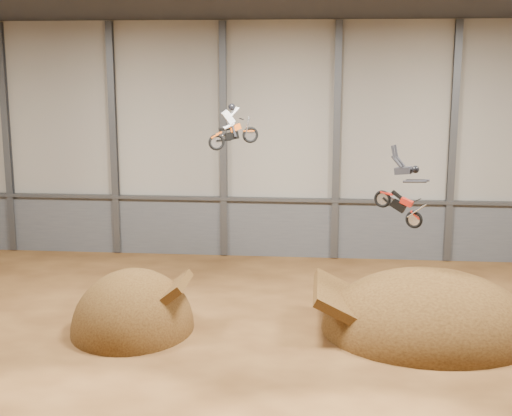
{
  "coord_description": "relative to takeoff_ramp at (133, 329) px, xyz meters",
  "views": [
    {
      "loc": [
        2.46,
        -26.99,
        11.63
      ],
      "look_at": [
        -0.4,
        4.0,
        5.23
      ],
      "focal_mm": 50.0,
      "sensor_mm": 36.0,
      "label": 1
    }
  ],
  "objects": [
    {
      "name": "fmx_rider_a",
      "position": [
        4.16,
        3.53,
        8.85
      ],
      "size": [
        2.87,
        1.74,
        2.54
      ],
      "primitive_type": null,
      "rotation": [
        0.0,
        -0.18,
        0.33
      ],
      "color": "#D15211"
    },
    {
      "name": "back_wall",
      "position": [
        5.7,
        12.77,
        7.0
      ],
      "size": [
        40.0,
        0.1,
        14.0
      ],
      "primitive_type": "cube",
      "color": "#9F998D",
      "rests_on": "ground"
    },
    {
      "name": "fmx_rider_b",
      "position": [
        11.35,
        1.3,
        6.43
      ],
      "size": [
        4.04,
        2.61,
        3.86
      ],
      "primitive_type": null,
      "rotation": [
        0.0,
        0.47,
        -0.46
      ],
      "color": "#B62013"
    },
    {
      "name": "steel_column_3",
      "position": [
        9.04,
        12.57,
        7.0
      ],
      "size": [
        0.4,
        0.36,
        13.9
      ],
      "primitive_type": "cube",
      "color": "#47494F",
      "rests_on": "ground"
    },
    {
      "name": "lower_band_back",
      "position": [
        5.7,
        12.67,
        1.75
      ],
      "size": [
        39.8,
        0.18,
        3.5
      ],
      "primitive_type": "cube",
      "color": "#53555A",
      "rests_on": "ground"
    },
    {
      "name": "steel_column_4",
      "position": [
        15.7,
        12.57,
        7.0
      ],
      "size": [
        0.4,
        0.36,
        13.9
      ],
      "primitive_type": "cube",
      "color": "#47494F",
      "rests_on": "ground"
    },
    {
      "name": "steel_column_2",
      "position": [
        2.37,
        12.57,
        7.0
      ],
      "size": [
        0.4,
        0.36,
        13.9
      ],
      "primitive_type": "cube",
      "color": "#47494F",
      "rests_on": "ground"
    },
    {
      "name": "takeoff_ramp",
      "position": [
        0.0,
        0.0,
        0.0
      ],
      "size": [
        5.36,
        6.19,
        5.36
      ],
      "primitive_type": "ellipsoid",
      "color": "#38220E",
      "rests_on": "ground"
    },
    {
      "name": "steel_column_1",
      "position": [
        -4.3,
        12.57,
        7.0
      ],
      "size": [
        0.4,
        0.36,
        13.9
      ],
      "primitive_type": "cube",
      "color": "#47494F",
      "rests_on": "ground"
    },
    {
      "name": "landing_ramp",
      "position": [
        12.98,
        0.95,
        0.0
      ],
      "size": [
        9.36,
        8.28,
        5.4
      ],
      "primitive_type": "ellipsoid",
      "color": "#38220E",
      "rests_on": "ground"
    },
    {
      "name": "floor",
      "position": [
        5.7,
        -2.23,
        0.0
      ],
      "size": [
        40.0,
        40.0,
        0.0
      ],
      "primitive_type": "plane",
      "color": "#4C2D14",
      "rests_on": "ground"
    },
    {
      "name": "steel_column_0",
      "position": [
        -10.96,
        12.57,
        7.0
      ],
      "size": [
        0.4,
        0.36,
        13.9
      ],
      "primitive_type": "cube",
      "color": "#47494F",
      "rests_on": "ground"
    },
    {
      "name": "steel_rail",
      "position": [
        5.7,
        12.52,
        3.55
      ],
      "size": [
        39.8,
        0.35,
        0.2
      ],
      "primitive_type": "cube",
      "color": "#47494F",
      "rests_on": "lower_band_back"
    }
  ]
}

